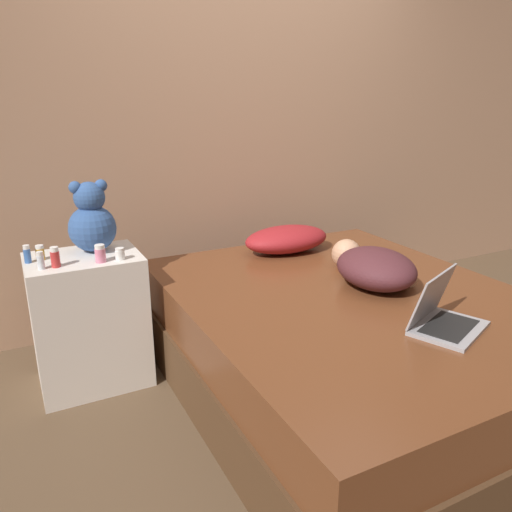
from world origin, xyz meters
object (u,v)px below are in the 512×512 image
at_px(bottle_red, 55,257).
at_px(bottle_amber, 40,253).
at_px(laptop, 442,316).
at_px(bottle_clear, 41,261).
at_px(bottle_white, 120,254).
at_px(person_lying, 373,266).
at_px(teddy_bear, 92,221).
at_px(bottle_pink, 100,254).
at_px(pillow, 287,239).
at_px(bottle_blue, 27,254).

bearing_deg(bottle_red, bottle_amber, 110.44).
relative_size(laptop, bottle_clear, 4.65).
height_order(laptop, bottle_white, laptop).
xyz_separation_m(person_lying, teddy_bear, (-1.24, 0.67, 0.23)).
relative_size(person_lying, laptop, 1.61).
xyz_separation_m(bottle_pink, bottle_clear, (-0.26, 0.02, -0.00)).
distance_m(pillow, bottle_white, 1.07).
relative_size(laptop, teddy_bear, 1.08).
relative_size(bottle_pink, bottle_white, 1.46).
bearing_deg(pillow, bottle_amber, -178.83).
bearing_deg(bottle_blue, bottle_red, -48.39).
height_order(teddy_bear, bottle_amber, teddy_bear).
height_order(person_lying, bottle_amber, bottle_amber).
bearing_deg(bottle_blue, laptop, -38.01).
distance_m(bottle_red, bottle_clear, 0.06).
xyz_separation_m(teddy_bear, bottle_clear, (-0.27, -0.18, -0.12)).
height_order(laptop, bottle_amber, same).
relative_size(teddy_bear, bottle_white, 6.16).
distance_m(laptop, bottle_amber, 1.85).
bearing_deg(person_lying, bottle_white, 165.25).
height_order(bottle_blue, bottle_amber, bottle_blue).
bearing_deg(bottle_blue, pillow, 1.89).
distance_m(person_lying, bottle_clear, 1.59).
distance_m(person_lying, laptop, 0.54).
xyz_separation_m(pillow, teddy_bear, (-1.13, 0.01, 0.24)).
height_order(laptop, bottle_pink, bottle_pink).
bearing_deg(laptop, bottle_white, 114.40).
relative_size(pillow, bottle_clear, 6.53).
distance_m(bottle_blue, bottle_white, 0.42).
height_order(bottle_blue, bottle_white, bottle_blue).
distance_m(bottle_amber, bottle_white, 0.38).
bearing_deg(laptop, teddy_bear, 111.24).
bearing_deg(bottle_white, person_lying, -22.24).
relative_size(pillow, bottle_red, 5.65).
distance_m(pillow, bottle_amber, 1.39).
xyz_separation_m(bottle_blue, bottle_white, (0.40, -0.15, -0.01)).
relative_size(pillow, bottle_blue, 6.28).
xyz_separation_m(bottle_red, bottle_blue, (-0.11, 0.12, -0.00)).
distance_m(bottle_pink, bottle_white, 0.09).
relative_size(laptop, bottle_red, 4.02).
bearing_deg(bottle_pink, teddy_bear, 88.31).
bearing_deg(person_lying, bottle_pink, 166.47).
bearing_deg(laptop, bottle_clear, 121.56).
xyz_separation_m(bottle_blue, bottle_clear, (0.05, -0.13, -0.00)).
xyz_separation_m(teddy_bear, bottle_blue, (-0.31, -0.05, -0.11)).
distance_m(pillow, person_lying, 0.68).
relative_size(bottle_blue, bottle_amber, 1.18).
xyz_separation_m(bottle_clear, bottle_amber, (0.01, 0.15, -0.00)).
bearing_deg(bottle_red, bottle_clear, -178.48).
relative_size(person_lying, bottle_red, 6.48).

